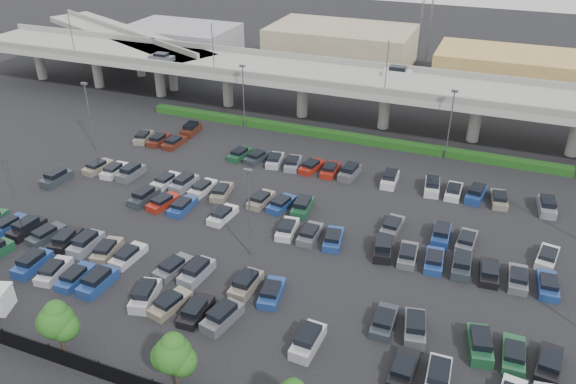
{
  "coord_description": "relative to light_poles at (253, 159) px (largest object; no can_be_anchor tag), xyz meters",
  "views": [
    {
      "loc": [
        21.82,
        -52.41,
        35.28
      ],
      "look_at": [
        -0.12,
        3.03,
        2.0
      ],
      "focal_mm": 35.0,
      "sensor_mm": 36.0,
      "label": 1
    }
  ],
  "objects": [
    {
      "name": "light_poles",
      "position": [
        0.0,
        0.0,
        0.0
      ],
      "size": [
        66.9,
        48.38,
        10.3
      ],
      "color": "#535258",
      "rests_on": "ground"
    },
    {
      "name": "parked_cars",
      "position": [
        3.19,
        -5.94,
        -5.61
      ],
      "size": [
        62.98,
        41.62,
        1.67
      ],
      "color": "#19472A",
      "rests_on": "ground"
    },
    {
      "name": "distant_buildings",
      "position": [
        16.5,
        59.81,
        -2.49
      ],
      "size": [
        138.0,
        24.0,
        9.0
      ],
      "color": "gray",
      "rests_on": "ground"
    },
    {
      "name": "overpass",
      "position": [
        3.91,
        29.99,
        0.73
      ],
      "size": [
        150.0,
        13.0,
        15.8
      ],
      "color": "gray",
      "rests_on": "ground"
    },
    {
      "name": "hedge",
      "position": [
        4.13,
        23.0,
        -5.69
      ],
      "size": [
        66.0,
        1.6,
        1.1
      ],
      "primitive_type": "cube",
      "color": "#143E12",
      "rests_on": "ground"
    },
    {
      "name": "ground",
      "position": [
        4.13,
        -2.0,
        -6.24
      ],
      "size": [
        280.0,
        280.0,
        0.0
      ],
      "primitive_type": "plane",
      "color": "black"
    },
    {
      "name": "tree_row",
      "position": [
        4.83,
        -28.53,
        -2.72
      ],
      "size": [
        65.07,
        3.66,
        5.94
      ],
      "color": "#332316",
      "rests_on": "ground"
    },
    {
      "name": "on_ramp",
      "position": [
        -47.98,
        41.05,
        0.62
      ],
      "size": [
        50.93,
        30.13,
        8.8
      ],
      "color": "gray",
      "rests_on": "ground"
    }
  ]
}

